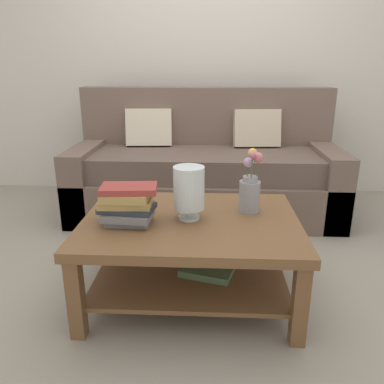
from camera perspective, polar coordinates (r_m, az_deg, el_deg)
name	(u,v)px	position (r m, az deg, el deg)	size (l,w,h in m)	color
ground_plane	(204,262)	(2.60, 1.75, -10.36)	(10.00, 10.00, 0.00)	gray
back_wall	(209,54)	(3.92, 2.49, 19.91)	(6.40, 0.12, 2.70)	beige
couch	(205,171)	(3.35, 1.94, 3.11)	(2.23, 0.90, 1.06)	brown
coffee_table	(191,240)	(2.10, -0.14, -7.24)	(1.15, 0.86, 0.47)	brown
book_stack_main	(127,204)	(1.99, -9.62, -1.77)	(0.31, 0.22, 0.20)	slate
glass_hurricane_vase	(189,189)	(1.99, -0.45, 0.40)	(0.16, 0.16, 0.29)	silver
flower_pitcher	(250,189)	(2.13, 8.65, 0.46)	(0.12, 0.12, 0.35)	gray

